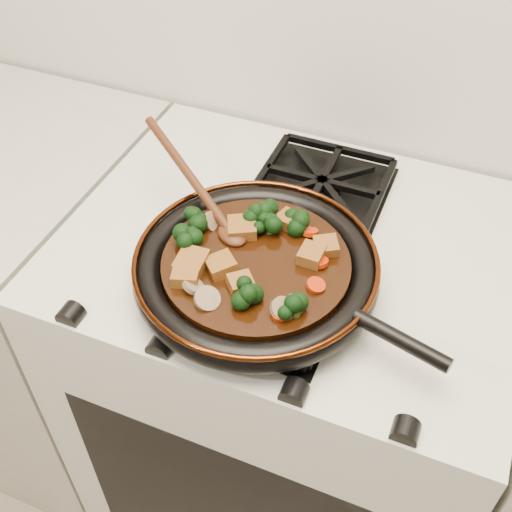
% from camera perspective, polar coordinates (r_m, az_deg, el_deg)
% --- Properties ---
extents(stove, '(0.76, 0.60, 0.90)m').
position_cam_1_polar(stove, '(1.42, 2.66, -11.89)').
color(stove, beige).
rests_on(stove, ground).
extents(burner_grate_front, '(0.23, 0.23, 0.03)m').
position_cam_1_polar(burner_grate_front, '(0.96, 0.66, -3.39)').
color(burner_grate_front, black).
rests_on(burner_grate_front, stove).
extents(burner_grate_back, '(0.23, 0.23, 0.03)m').
position_cam_1_polar(burner_grate_back, '(1.16, 5.86, 6.29)').
color(burner_grate_back, black).
rests_on(burner_grate_back, stove).
extents(skillet, '(0.49, 0.37, 0.05)m').
position_cam_1_polar(skillet, '(0.96, 0.09, -1.15)').
color(skillet, black).
rests_on(skillet, burner_grate_front).
extents(braising_sauce, '(0.28, 0.28, 0.02)m').
position_cam_1_polar(braising_sauce, '(0.96, -0.00, -0.89)').
color(braising_sauce, black).
rests_on(braising_sauce, skillet).
extents(tofu_cube_0, '(0.06, 0.06, 0.03)m').
position_cam_1_polar(tofu_cube_0, '(0.99, -1.24, 2.46)').
color(tofu_cube_0, brown).
rests_on(tofu_cube_0, braising_sauce).
extents(tofu_cube_1, '(0.06, 0.06, 0.03)m').
position_cam_1_polar(tofu_cube_1, '(0.93, -3.10, -0.88)').
color(tofu_cube_1, brown).
rests_on(tofu_cube_1, braising_sauce).
extents(tofu_cube_2, '(0.04, 0.05, 0.03)m').
position_cam_1_polar(tofu_cube_2, '(0.94, -5.73, -0.59)').
color(tofu_cube_2, brown).
rests_on(tofu_cube_2, braising_sauce).
extents(tofu_cube_3, '(0.05, 0.05, 0.02)m').
position_cam_1_polar(tofu_cube_3, '(0.91, -1.40, -2.42)').
color(tofu_cube_3, brown).
rests_on(tofu_cube_3, braising_sauce).
extents(tofu_cube_4, '(0.04, 0.04, 0.02)m').
position_cam_1_polar(tofu_cube_4, '(0.95, 4.94, 0.04)').
color(tofu_cube_4, brown).
rests_on(tofu_cube_4, braising_sauce).
extents(tofu_cube_5, '(0.05, 0.04, 0.02)m').
position_cam_1_polar(tofu_cube_5, '(0.92, -6.28, -1.86)').
color(tofu_cube_5, brown).
rests_on(tofu_cube_5, braising_sauce).
extents(tofu_cube_6, '(0.05, 0.05, 0.02)m').
position_cam_1_polar(tofu_cube_6, '(1.00, 2.96, 3.17)').
color(tofu_cube_6, brown).
rests_on(tofu_cube_6, braising_sauce).
extents(tofu_cube_7, '(0.05, 0.05, 0.02)m').
position_cam_1_polar(tofu_cube_7, '(0.97, 6.24, 0.82)').
color(tofu_cube_7, brown).
rests_on(tofu_cube_7, braising_sauce).
extents(broccoli_floret_0, '(0.08, 0.07, 0.06)m').
position_cam_1_polar(broccoli_floret_0, '(1.01, 0.83, 3.72)').
color(broccoli_floret_0, black).
rests_on(broccoli_floret_0, braising_sauce).
extents(broccoli_floret_1, '(0.06, 0.07, 0.06)m').
position_cam_1_polar(broccoli_floret_1, '(0.99, 3.36, 2.86)').
color(broccoli_floret_1, black).
rests_on(broccoli_floret_1, braising_sauce).
extents(broccoli_floret_2, '(0.07, 0.08, 0.07)m').
position_cam_1_polar(broccoli_floret_2, '(0.87, 3.59, -4.86)').
color(broccoli_floret_2, black).
rests_on(broccoli_floret_2, braising_sauce).
extents(broccoli_floret_3, '(0.08, 0.09, 0.07)m').
position_cam_1_polar(broccoli_floret_3, '(0.97, -6.31, 1.26)').
color(broccoli_floret_3, black).
rests_on(broccoli_floret_3, braising_sauce).
extents(broccoli_floret_4, '(0.08, 0.09, 0.07)m').
position_cam_1_polar(broccoli_floret_4, '(1.00, 0.33, 3.61)').
color(broccoli_floret_4, black).
rests_on(broccoli_floret_4, braising_sauce).
extents(broccoli_floret_5, '(0.06, 0.07, 0.07)m').
position_cam_1_polar(broccoli_floret_5, '(0.99, 1.26, 2.65)').
color(broccoli_floret_5, black).
rests_on(broccoli_floret_5, braising_sauce).
extents(broccoli_floret_6, '(0.09, 0.08, 0.05)m').
position_cam_1_polar(broccoli_floret_6, '(1.00, -5.54, 2.93)').
color(broccoli_floret_6, black).
rests_on(broccoli_floret_6, braising_sauce).
extents(broccoli_floret_7, '(0.07, 0.07, 0.07)m').
position_cam_1_polar(broccoli_floret_7, '(0.89, -1.18, -3.40)').
color(broccoli_floret_7, black).
rests_on(broccoli_floret_7, braising_sauce).
extents(carrot_coin_0, '(0.03, 0.03, 0.01)m').
position_cam_1_polar(carrot_coin_0, '(0.91, 5.34, -2.62)').
color(carrot_coin_0, '#B12304').
rests_on(carrot_coin_0, braising_sauce).
extents(carrot_coin_1, '(0.03, 0.03, 0.02)m').
position_cam_1_polar(carrot_coin_1, '(0.95, 5.64, -0.54)').
color(carrot_coin_1, '#B12304').
rests_on(carrot_coin_1, braising_sauce).
extents(carrot_coin_2, '(0.03, 0.03, 0.02)m').
position_cam_1_polar(carrot_coin_2, '(0.99, 4.80, 2.15)').
color(carrot_coin_2, '#B12304').
rests_on(carrot_coin_2, braising_sauce).
extents(carrot_coin_3, '(0.03, 0.03, 0.01)m').
position_cam_1_polar(carrot_coin_3, '(0.88, 2.17, -5.08)').
color(carrot_coin_3, '#B12304').
rests_on(carrot_coin_3, braising_sauce).
extents(mushroom_slice_0, '(0.03, 0.04, 0.03)m').
position_cam_1_polar(mushroom_slice_0, '(1.00, -3.83, 3.09)').
color(mushroom_slice_0, '#80654A').
rests_on(mushroom_slice_0, braising_sauce).
extents(mushroom_slice_1, '(0.03, 0.03, 0.03)m').
position_cam_1_polar(mushroom_slice_1, '(0.88, 3.45, -4.33)').
color(mushroom_slice_1, '#80654A').
rests_on(mushroom_slice_1, braising_sauce).
extents(mushroom_slice_2, '(0.04, 0.04, 0.02)m').
position_cam_1_polar(mushroom_slice_2, '(0.91, -5.61, -2.63)').
color(mushroom_slice_2, '#80654A').
rests_on(mushroom_slice_2, braising_sauce).
extents(mushroom_slice_3, '(0.04, 0.04, 0.02)m').
position_cam_1_polar(mushroom_slice_3, '(0.88, 2.38, -4.73)').
color(mushroom_slice_3, '#80654A').
rests_on(mushroom_slice_3, braising_sauce).
extents(mushroom_slice_4, '(0.05, 0.05, 0.02)m').
position_cam_1_polar(mushroom_slice_4, '(0.89, -4.36, -3.81)').
color(mushroom_slice_4, '#80654A').
rests_on(mushroom_slice_4, braising_sauce).
extents(wooden_spoon, '(0.15, 0.11, 0.27)m').
position_cam_1_polar(wooden_spoon, '(1.02, -4.50, 5.17)').
color(wooden_spoon, '#45200E').
rests_on(wooden_spoon, braising_sauce).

